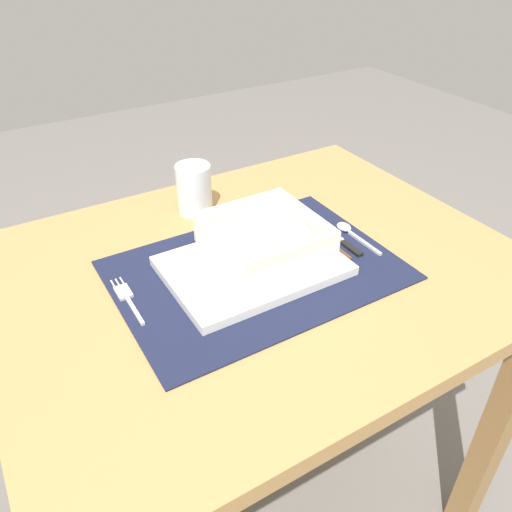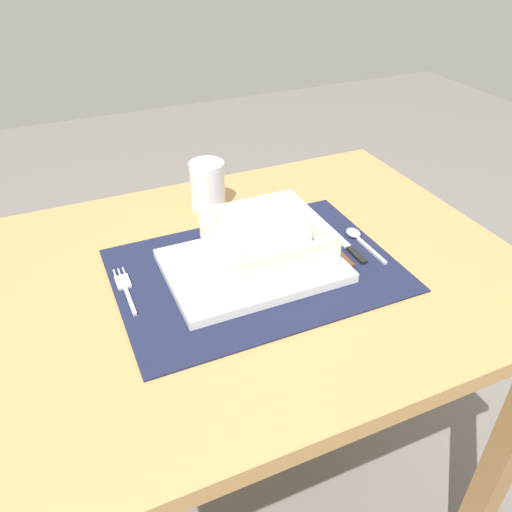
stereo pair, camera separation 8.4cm
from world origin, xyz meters
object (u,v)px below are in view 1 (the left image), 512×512
Objects in this scene: dining_table at (258,314)px; bread_knife at (330,245)px; spoon at (348,230)px; fork at (126,297)px; drinking_glass at (194,191)px; porridge_bowl at (264,240)px; butter_knife at (341,241)px.

bread_knife is at bearing -9.62° from dining_table.
spoon is (0.19, -0.00, 0.12)m from dining_table.
drinking_glass is (0.21, 0.20, 0.04)m from fork.
bread_knife reaches higher than dining_table.
porridge_bowl is 0.18m from spoon.
bread_knife is (-0.06, -0.02, -0.00)m from spoon.
porridge_bowl is 1.42× the size of fork.
drinking_glass reaches higher than dining_table.
drinking_glass reaches higher than porridge_bowl.
porridge_bowl is 0.22m from drinking_glass.
dining_table is at bearing 177.63° from spoon.
dining_table is at bearing 169.14° from butter_knife.
butter_knife is (0.39, -0.05, 0.00)m from fork.
butter_knife is (0.15, -0.03, -0.03)m from porridge_bowl.
spoon is 0.04m from butter_knife.
bread_knife is (0.12, -0.03, -0.03)m from porridge_bowl.
dining_table is 7.02× the size of butter_knife.
spoon is 0.31m from drinking_glass.
butter_knife is 1.28× the size of drinking_glass.
fork is at bearing 175.11° from spoon.
butter_knife is 0.30m from drinking_glass.
bread_knife is (-0.03, -0.00, 0.00)m from butter_knife.
drinking_glass is at bearing 122.71° from butter_knife.
porridge_bowl is at bearing 163.67° from bread_knife.
butter_knife is at bearing -8.05° from dining_table.
bread_knife is at bearing -58.72° from drinking_glass.
spoon is at bearing -47.51° from drinking_glass.
fork is at bearing 170.50° from butter_knife.
drinking_glass is (-0.01, 0.22, 0.16)m from dining_table.
drinking_glass is at bearing 93.45° from dining_table.
spoon is 0.93× the size of bread_knife.
spoon reaches higher than dining_table.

